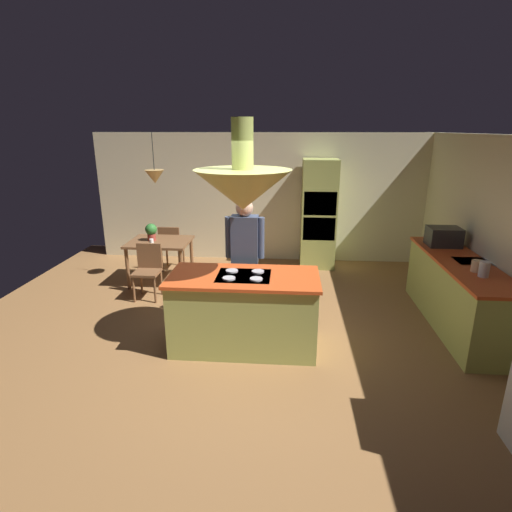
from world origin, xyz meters
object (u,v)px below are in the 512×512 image
object	(u,v)px
chair_by_back_wall	(171,245)
person_at_island	(245,253)
microwave_on_counter	(444,237)
oven_tower	(319,214)
canister_flour	(484,269)
canister_sugar	(477,266)
cup_on_table	(151,242)
kitchen_island	(244,311)
potted_plant_on_table	(151,231)
chair_facing_island	(148,267)
dining_table	(160,247)

from	to	relation	value
chair_by_back_wall	person_at_island	bearing A→B (deg)	128.73
person_at_island	microwave_on_counter	distance (m)	3.02
oven_tower	microwave_on_counter	xyz separation A→B (m)	(1.74, -1.71, 0.04)
canister_flour	microwave_on_counter	world-z (taller)	microwave_on_counter
person_at_island	chair_by_back_wall	distance (m)	2.67
canister_sugar	canister_flour	bearing A→B (deg)	-90.00
cup_on_table	canister_flour	world-z (taller)	canister_flour
kitchen_island	oven_tower	world-z (taller)	oven_tower
canister_flour	canister_sugar	bearing A→B (deg)	90.00
person_at_island	canister_sugar	xyz separation A→B (m)	(2.90, -0.34, 0.01)
potted_plant_on_table	canister_flour	world-z (taller)	canister_flour
kitchen_island	canister_sugar	size ratio (longest dim) A/B	12.64
oven_tower	microwave_on_counter	distance (m)	2.44
person_at_island	cup_on_table	size ratio (longest dim) A/B	19.32
potted_plant_on_table	chair_facing_island	bearing A→B (deg)	-78.32
dining_table	person_at_island	xyz separation A→B (m)	(1.64, -1.39, 0.35)
oven_tower	person_at_island	size ratio (longest dim) A/B	1.20
oven_tower	potted_plant_on_table	bearing A→B (deg)	-158.93
kitchen_island	dining_table	distance (m)	2.71
canister_flour	person_at_island	bearing A→B (deg)	169.78
dining_table	person_at_island	size ratio (longest dim) A/B	0.60
chair_by_back_wall	potted_plant_on_table	world-z (taller)	potted_plant_on_table
potted_plant_on_table	canister_sugar	bearing A→B (deg)	-20.42
kitchen_island	potted_plant_on_table	bearing A→B (deg)	131.04
potted_plant_on_table	cup_on_table	xyz separation A→B (m)	(0.07, -0.23, -0.12)
microwave_on_counter	cup_on_table	bearing A→B (deg)	175.66
oven_tower	canister_flour	size ratio (longest dim) A/B	11.10
chair_by_back_wall	potted_plant_on_table	xyz separation A→B (m)	(-0.14, -0.65, 0.42)
cup_on_table	canister_flour	distance (m)	4.91
microwave_on_counter	person_at_island	bearing A→B (deg)	-164.22
chair_by_back_wall	dining_table	bearing A→B (deg)	90.00
dining_table	cup_on_table	distance (m)	0.27
dining_table	chair_facing_island	world-z (taller)	chair_facing_island
dining_table	potted_plant_on_table	xyz separation A→B (m)	(-0.14, 0.01, 0.27)
oven_tower	canister_sugar	distance (m)	3.36
chair_facing_island	cup_on_table	distance (m)	0.54
kitchen_island	microwave_on_counter	bearing A→B (deg)	28.35
chair_by_back_wall	canister_sugar	bearing A→B (deg)	152.27
canister_flour	canister_sugar	xyz separation A→B (m)	(0.00, 0.18, -0.02)
canister_flour	chair_facing_island	bearing A→B (deg)	164.56
cup_on_table	kitchen_island	bearing A→B (deg)	-46.81
microwave_on_counter	kitchen_island	bearing A→B (deg)	-151.65
oven_tower	potted_plant_on_table	size ratio (longest dim) A/B	6.94
canister_sugar	person_at_island	bearing A→B (deg)	173.26
oven_tower	canister_flour	xyz separation A→B (m)	(1.74, -3.05, -0.01)
oven_tower	chair_by_back_wall	distance (m)	2.89
dining_table	canister_sugar	size ratio (longest dim) A/B	7.28
chair_facing_island	potted_plant_on_table	size ratio (longest dim) A/B	2.90
cup_on_table	canister_flour	size ratio (longest dim) A/B	0.48
kitchen_island	chair_by_back_wall	size ratio (longest dim) A/B	2.08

